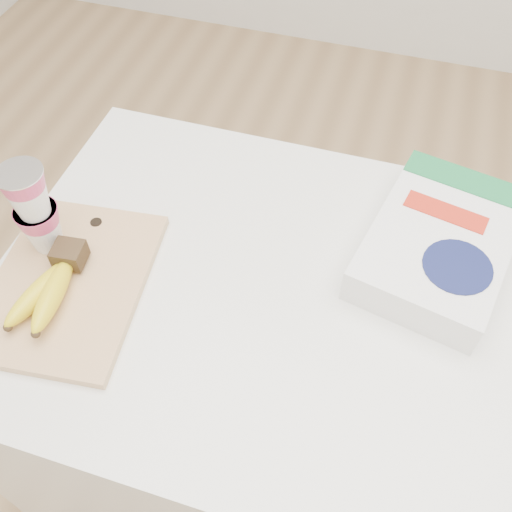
{
  "coord_description": "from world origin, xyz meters",
  "views": [
    {
      "loc": [
        0.06,
        -0.51,
        1.54
      ],
      "look_at": [
        -0.11,
        0.03,
        0.83
      ],
      "focal_mm": 40.0,
      "sensor_mm": 36.0,
      "label": 1
    }
  ],
  "objects_px": {
    "bananas": "(50,286)",
    "cereal_box": "(440,243)",
    "table": "(300,401)",
    "cutting_board": "(69,283)",
    "yogurt_stack": "(34,208)"
  },
  "relations": [
    {
      "from": "cutting_board",
      "to": "cereal_box",
      "type": "distance_m",
      "value": 0.6
    },
    {
      "from": "cutting_board",
      "to": "bananas",
      "type": "relative_size",
      "value": 1.83
    },
    {
      "from": "table",
      "to": "cutting_board",
      "type": "xyz_separation_m",
      "value": [
        -0.39,
        -0.09,
        0.4
      ]
    },
    {
      "from": "yogurt_stack",
      "to": "cereal_box",
      "type": "relative_size",
      "value": 0.48
    },
    {
      "from": "table",
      "to": "yogurt_stack",
      "type": "distance_m",
      "value": 0.67
    },
    {
      "from": "table",
      "to": "yogurt_stack",
      "type": "relative_size",
      "value": 6.26
    },
    {
      "from": "cutting_board",
      "to": "yogurt_stack",
      "type": "relative_size",
      "value": 1.93
    },
    {
      "from": "cutting_board",
      "to": "bananas",
      "type": "height_order",
      "value": "bananas"
    },
    {
      "from": "table",
      "to": "bananas",
      "type": "height_order",
      "value": "bananas"
    },
    {
      "from": "table",
      "to": "bananas",
      "type": "bearing_deg",
      "value": -162.99
    },
    {
      "from": "bananas",
      "to": "cereal_box",
      "type": "distance_m",
      "value": 0.62
    },
    {
      "from": "table",
      "to": "cutting_board",
      "type": "distance_m",
      "value": 0.56
    },
    {
      "from": "cutting_board",
      "to": "cereal_box",
      "type": "height_order",
      "value": "cereal_box"
    },
    {
      "from": "yogurt_stack",
      "to": "bananas",
      "type": "bearing_deg",
      "value": -57.42
    },
    {
      "from": "bananas",
      "to": "cereal_box",
      "type": "relative_size",
      "value": 0.51
    }
  ]
}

